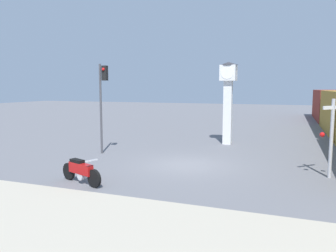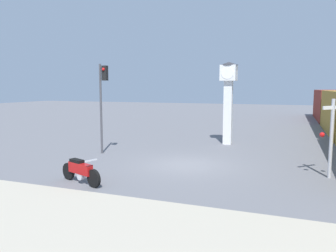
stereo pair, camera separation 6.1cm
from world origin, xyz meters
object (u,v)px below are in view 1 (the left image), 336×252
Objects in this scene: clock_tower at (228,91)px; traffic_light at (103,93)px; motorcycle at (81,171)px; railroad_crossing_signal at (332,135)px.

traffic_light is at bearing -137.01° from clock_tower.
traffic_light reaches higher than motorcycle.
clock_tower is 1.64× the size of railroad_crossing_signal.
traffic_light is 11.45m from railroad_crossing_signal.
clock_tower is 8.70m from railroad_crossing_signal.
traffic_light is (-2.25, 5.32, 2.87)m from motorcycle.
railroad_crossing_signal is at bearing -5.68° from traffic_light.
railroad_crossing_signal is at bearing 44.60° from motorcycle.
motorcycle is 0.42× the size of clock_tower.
railroad_crossing_signal is (9.04, 4.20, 1.28)m from motorcycle.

